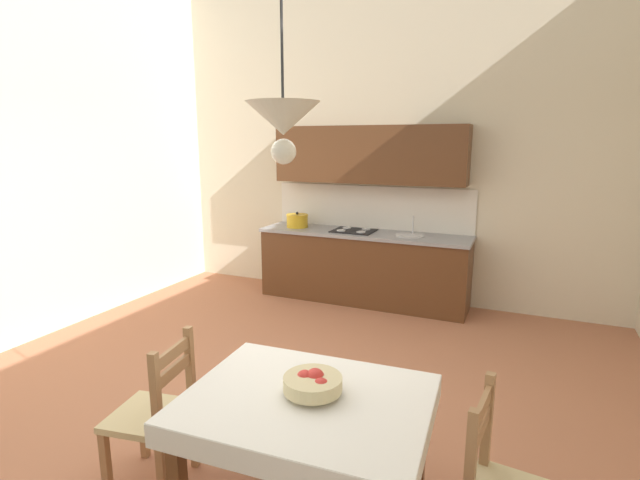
# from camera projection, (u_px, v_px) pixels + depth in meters

# --- Properties ---
(ground_plane) EXTENTS (6.35, 6.63, 0.10)m
(ground_plane) POSITION_uv_depth(u_px,v_px,m) (268.00, 416.00, 3.62)
(ground_plane) COLOR #AD6B4C
(wall_back) EXTENTS (6.35, 0.12, 4.12)m
(wall_back) POSITION_uv_depth(u_px,v_px,m) (387.00, 138.00, 5.94)
(wall_back) COLOR beige
(wall_back) RESTS_ON ground_plane
(kitchen_cabinetry) EXTENTS (2.64, 0.63, 2.20)m
(kitchen_cabinetry) POSITION_uv_depth(u_px,v_px,m) (364.00, 235.00, 5.96)
(kitchen_cabinetry) COLOR #56331C
(kitchen_cabinetry) RESTS_ON ground_plane
(dining_table) EXTENTS (1.28, 1.02, 0.75)m
(dining_table) POSITION_uv_depth(u_px,v_px,m) (307.00, 421.00, 2.40)
(dining_table) COLOR brown
(dining_table) RESTS_ON ground_plane
(dining_chair_tv_side) EXTENTS (0.48, 0.48, 0.93)m
(dining_chair_tv_side) POSITION_uv_depth(u_px,v_px,m) (155.00, 415.00, 2.77)
(dining_chair_tv_side) COLOR #D1BC89
(dining_chair_tv_side) RESTS_ON ground_plane
(fruit_bowl) EXTENTS (0.30, 0.30, 0.12)m
(fruit_bowl) POSITION_uv_depth(u_px,v_px,m) (313.00, 383.00, 2.39)
(fruit_bowl) COLOR beige
(fruit_bowl) RESTS_ON dining_table
(pendant_lamp) EXTENTS (0.32, 0.32, 0.80)m
(pendant_lamp) POSITION_uv_depth(u_px,v_px,m) (283.00, 121.00, 2.02)
(pendant_lamp) COLOR black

